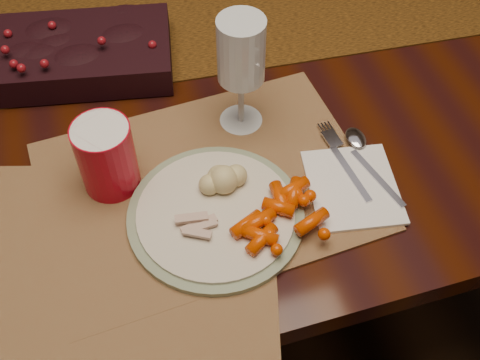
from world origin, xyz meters
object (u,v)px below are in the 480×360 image
object	(u,v)px
placemat_main	(206,185)
wine_glass	(241,76)
red_cup	(106,157)
napkin	(353,187)
dining_table	(209,196)
mashed_potatoes	(223,173)
centerpiece	(65,51)
turkey_shreds	(196,223)
dinner_plate	(216,215)
baby_carrots	(272,213)

from	to	relation	value
placemat_main	wine_glass	size ratio (longest dim) A/B	2.40
red_cup	napkin	bearing A→B (deg)	-18.63
dining_table	mashed_potatoes	world-z (taller)	mashed_potatoes
mashed_potatoes	centerpiece	bearing A→B (deg)	118.73
centerpiece	mashed_potatoes	world-z (taller)	centerpiece
placemat_main	mashed_potatoes	bearing A→B (deg)	-38.52
wine_glass	napkin	bearing A→B (deg)	-56.86
turkey_shreds	wine_glass	xyz separation A→B (m)	(0.12, 0.18, 0.07)
red_cup	wine_glass	world-z (taller)	wine_glass
mashed_potatoes	turkey_shreds	bearing A→B (deg)	-131.39
dining_table	placemat_main	size ratio (longest dim) A/B	3.89
dinner_plate	baby_carrots	xyz separation A→B (m)	(0.07, -0.03, 0.02)
centerpiece	turkey_shreds	size ratio (longest dim) A/B	5.00
baby_carrots	wine_glass	xyz separation A→B (m)	(0.02, 0.20, 0.07)
centerpiece	napkin	distance (m)	0.52
dinner_plate	turkey_shreds	bearing A→B (deg)	-152.35
mashed_potatoes	red_cup	xyz separation A→B (m)	(-0.15, 0.06, 0.02)
dining_table	placemat_main	distance (m)	0.46
placemat_main	dinner_plate	world-z (taller)	dinner_plate
turkey_shreds	red_cup	world-z (taller)	red_cup
mashed_potatoes	napkin	size ratio (longest dim) A/B	0.56
placemat_main	red_cup	size ratio (longest dim) A/B	4.16
baby_carrots	napkin	bearing A→B (deg)	10.64
wine_glass	turkey_shreds	bearing A→B (deg)	-122.56
napkin	centerpiece	bearing A→B (deg)	143.04
baby_carrots	mashed_potatoes	world-z (taller)	mashed_potatoes
baby_carrots	dining_table	bearing A→B (deg)	92.34
red_cup	wine_glass	xyz separation A→B (m)	(0.21, 0.06, 0.04)
placemat_main	turkey_shreds	bearing A→B (deg)	-117.29
centerpiece	red_cup	distance (m)	0.27
dining_table	dinner_plate	size ratio (longest dim) A/B	7.36
turkey_shreds	napkin	distance (m)	0.23
napkin	wine_glass	world-z (taller)	wine_glass
dining_table	baby_carrots	xyz separation A→B (m)	(0.01, -0.35, 0.40)
placemat_main	red_cup	xyz separation A→B (m)	(-0.13, 0.04, 0.06)
dining_table	turkey_shreds	distance (m)	0.53
centerpiece	wine_glass	xyz separation A→B (m)	(0.24, -0.20, 0.06)
turkey_shreds	red_cup	size ratio (longest dim) A/B	0.62
placemat_main	red_cup	world-z (taller)	red_cup
baby_carrots	turkey_shreds	size ratio (longest dim) A/B	1.58
dinner_plate	wine_glass	xyz separation A→B (m)	(0.09, 0.17, 0.09)
centerpiece	wine_glass	bearing A→B (deg)	-39.91
dinner_plate	mashed_potatoes	xyz separation A→B (m)	(0.02, 0.04, 0.03)
placemat_main	dinner_plate	bearing A→B (deg)	-95.90
baby_carrots	turkey_shreds	xyz separation A→B (m)	(-0.10, 0.02, -0.00)
dinner_plate	turkey_shreds	size ratio (longest dim) A/B	3.53
dinner_plate	mashed_potatoes	bearing A→B (deg)	62.73
red_cup	mashed_potatoes	bearing A→B (deg)	-21.53
turkey_shreds	mashed_potatoes	bearing A→B (deg)	48.61
baby_carrots	turkey_shreds	world-z (taller)	baby_carrots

